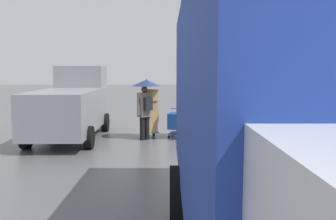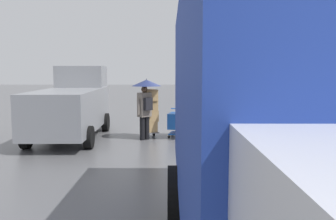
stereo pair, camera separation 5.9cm
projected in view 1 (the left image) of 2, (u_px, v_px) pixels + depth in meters
The scene contains 13 objects.
ground_plane at pixel (186, 136), 13.37m from camera, with size 90.00×90.00×0.00m, color #5B5B5E.
slush_patch_near_cluster at pixel (317, 178), 8.17m from camera, with size 1.65×1.65×0.01m, color silver.
slush_patch_under_van at pixel (223, 126), 15.65m from camera, with size 2.80×2.80×0.01m, color silver.
cargo_van_parked_right at pixel (72, 105), 12.96m from camera, with size 2.22×5.35×2.60m.
box_truck_background at pixel (296, 119), 3.86m from camera, with size 2.76×8.27×3.38m.
shopping_cart_vendor at pixel (176, 122), 13.15m from camera, with size 0.72×0.92×1.02m.
hand_dolly_boxes at pixel (150, 110), 12.94m from camera, with size 0.73×0.84×1.75m.
pedestrian_pink_side at pixel (193, 95), 12.39m from camera, with size 1.04×1.04×2.15m.
pedestrian_black_side at pixel (225, 94), 12.87m from camera, with size 1.04×1.04×2.15m.
pedestrian_white_side at pixel (146, 95), 12.55m from camera, with size 1.04×1.04×2.15m.
bare_tree_near at pixel (333, 86), 7.06m from camera, with size 0.68×1.05×4.26m.
bare_tree_far at pixel (316, 128), 3.22m from camera, with size 1.22×1.27×4.06m.
street_lamp at pixel (278, 72), 11.72m from camera, with size 0.28×0.28×3.86m.
Camera 1 is at (0.82, 13.17, 2.47)m, focal length 38.46 mm.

